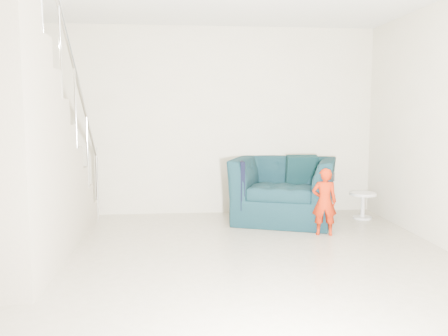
{
  "coord_description": "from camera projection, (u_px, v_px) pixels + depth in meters",
  "views": [
    {
      "loc": [
        -0.36,
        -4.14,
        1.49
      ],
      "look_at": [
        0.15,
        1.2,
        0.85
      ],
      "focal_mm": 38.0,
      "sensor_mm": 36.0,
      "label": 1
    }
  ],
  "objects": [
    {
      "name": "floor",
      "position": [
        220.0,
        276.0,
        4.3
      ],
      "size": [
        5.5,
        5.5,
        0.0
      ],
      "primitive_type": "plane",
      "color": "gray",
      "rests_on": "ground"
    },
    {
      "name": "back_wall",
      "position": [
        204.0,
        121.0,
        6.86
      ],
      "size": [
        5.0,
        0.0,
        5.0
      ],
      "primitive_type": "plane",
      "rotation": [
        1.57,
        0.0,
        0.0
      ],
      "color": "#BFB69C",
      "rests_on": "floor"
    },
    {
      "name": "front_wall",
      "position": [
        299.0,
        158.0,
        1.43
      ],
      "size": [
        5.0,
        0.0,
        5.0
      ],
      "primitive_type": "plane",
      "rotation": [
        -1.57,
        0.0,
        0.0
      ],
      "color": "#BFB69C",
      "rests_on": "floor"
    },
    {
      "name": "armchair",
      "position": [
        284.0,
        190.0,
        6.45
      ],
      "size": [
        1.65,
        1.55,
        0.86
      ],
      "primitive_type": "imported",
      "rotation": [
        0.0,
        0.0,
        -0.36
      ],
      "color": "black",
      "rests_on": "floor"
    },
    {
      "name": "toddler",
      "position": [
        324.0,
        202.0,
        5.71
      ],
      "size": [
        0.33,
        0.25,
        0.82
      ],
      "primitive_type": "imported",
      "rotation": [
        0.0,
        0.0,
        2.96
      ],
      "color": "#8F1904",
      "rests_on": "floor"
    },
    {
      "name": "side_table",
      "position": [
        363.0,
        201.0,
        6.61
      ],
      "size": [
        0.37,
        0.37,
        0.37
      ],
      "color": "silver",
      "rests_on": "floor"
    },
    {
      "name": "staircase",
      "position": [
        8.0,
        168.0,
        4.55
      ],
      "size": [
        1.02,
        3.03,
        3.62
      ],
      "color": "#ADA089",
      "rests_on": "floor"
    },
    {
      "name": "cushion",
      "position": [
        301.0,
        170.0,
        6.67
      ],
      "size": [
        0.43,
        0.21,
        0.43
      ],
      "primitive_type": "cube",
      "rotation": [
        0.21,
        0.0,
        0.0
      ],
      "color": "black",
      "rests_on": "armchair"
    },
    {
      "name": "throw",
      "position": [
        240.0,
        183.0,
        6.28
      ],
      "size": [
        0.06,
        0.56,
        0.63
      ],
      "primitive_type": "cube",
      "color": "black",
      "rests_on": "armchair"
    },
    {
      "name": "phone",
      "position": [
        334.0,
        177.0,
        5.67
      ],
      "size": [
        0.04,
        0.05,
        0.1
      ],
      "primitive_type": "cube",
      "rotation": [
        0.0,
        0.0,
        -0.39
      ],
      "color": "black",
      "rests_on": "toddler"
    }
  ]
}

